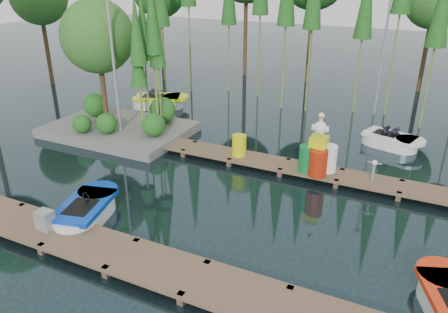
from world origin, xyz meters
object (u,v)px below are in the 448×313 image
at_px(drum_cluster, 318,155).
at_px(boat_yellow_far, 159,101).
at_px(utility_cabinet, 45,220).
at_px(island, 111,62).
at_px(boat_blue, 86,212).
at_px(yellow_barrel, 239,145).

bearing_deg(drum_cluster, boat_yellow_far, 154.08).
bearing_deg(drum_cluster, utility_cabinet, -130.58).
bearing_deg(island, boat_blue, -58.46).
height_order(island, drum_cluster, island).
distance_m(boat_blue, utility_cabinet, 1.29).
relative_size(boat_blue, drum_cluster, 1.36).
bearing_deg(yellow_barrel, utility_cabinet, -111.59).
relative_size(island, boat_yellow_far, 2.04).
bearing_deg(boat_yellow_far, island, -90.32).
distance_m(yellow_barrel, drum_cluster, 3.10).
bearing_deg(boat_yellow_far, utility_cabinet, -75.79).
relative_size(boat_blue, utility_cabinet, 5.46).
distance_m(island, boat_yellow_far, 4.81).
xyz_separation_m(utility_cabinet, drum_cluster, (5.86, 6.84, 0.37)).
bearing_deg(yellow_barrel, boat_blue, -112.84).
xyz_separation_m(boat_blue, yellow_barrel, (2.44, 5.79, 0.44)).
distance_m(island, drum_cluster, 9.87).
xyz_separation_m(boat_blue, drum_cluster, (5.53, 5.63, 0.67)).
bearing_deg(boat_blue, drum_cluster, 31.31).
relative_size(boat_blue, boat_yellow_far, 0.90).
bearing_deg(utility_cabinet, yellow_barrel, 68.41).
bearing_deg(island, yellow_barrel, -6.96).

